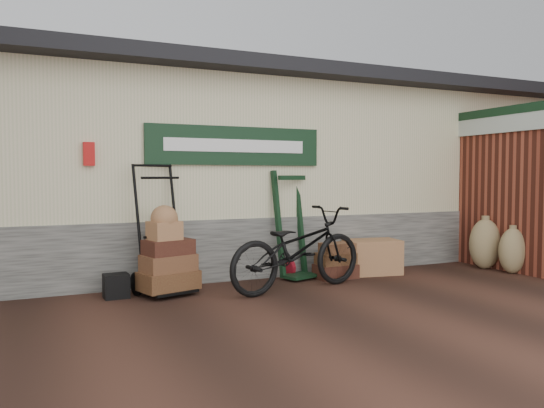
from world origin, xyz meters
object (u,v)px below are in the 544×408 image
Objects in this scene: suitcase_stack at (336,260)px; black_trunk at (116,286)px; green_barrow at (292,225)px; bicycle at (298,244)px; wicker_hamper at (372,257)px; porter_trolley at (161,227)px.

suitcase_stack reaches higher than black_trunk.
green_barrow reaches higher than suitcase_stack.
black_trunk is at bearing 65.67° from bicycle.
green_barrow is 5.32× the size of black_trunk.
wicker_hamper is at bearing 1.04° from black_trunk.
suitcase_stack is (2.59, -0.06, -0.59)m from porter_trolley.
black_trunk is at bearing 179.78° from suitcase_stack.
porter_trolley is 2.84× the size of suitcase_stack.
green_barrow is 2.65× the size of suitcase_stack.
porter_trolley is at bearing -179.70° from wicker_hamper.
green_barrow is 1.96× the size of wicker_hamper.
black_trunk is (-3.87, -0.07, -0.12)m from wicker_hamper.
porter_trolley is at bearing 59.84° from bicycle.
black_trunk is at bearing -178.96° from wicker_hamper.
porter_trolley is 3.35m from wicker_hamper.
wicker_hamper is at bearing -26.14° from green_barrow.
green_barrow reaches higher than bicycle.
wicker_hamper reaches higher than black_trunk.
wicker_hamper is (1.30, -0.20, -0.53)m from green_barrow.
green_barrow is at bearing 171.31° from wicker_hamper.
suitcase_stack is 0.71m from wicker_hamper.
suitcase_stack is 0.28× the size of bicycle.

